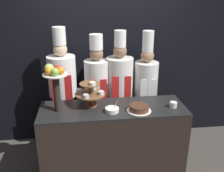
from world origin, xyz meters
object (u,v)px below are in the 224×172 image
Objects in this scene: cake_round at (139,108)px; chef_left at (63,88)px; chef_center_right at (120,88)px; tiered_stand at (90,92)px; fruit_pedestal at (55,79)px; serving_bowl_near at (112,110)px; cup_white at (173,105)px; chef_right at (146,88)px; chef_center_left at (97,89)px.

chef_left is (-0.94, 0.72, 0.03)m from cake_round.
chef_center_right is at bearing -0.00° from chef_left.
tiered_stand is 0.65× the size of fruit_pedestal.
serving_bowl_near is 0.09× the size of chef_left.
fruit_pedestal is 6.66× the size of cup_white.
cup_white is 1.54m from chef_left.
fruit_pedestal is at bearing -154.31° from chef_right.
serving_bowl_near is at bearing -9.39° from fruit_pedestal.
cup_white is at bearing -3.20° from fruit_pedestal.
cup_white is (0.44, 0.05, 0.00)m from cake_round.
chef_center_left is at bearing -0.00° from chef_left.
chef_center_left is at bearing 48.92° from fruit_pedestal.
chef_center_left is (0.52, 0.60, -0.38)m from fruit_pedestal.
cup_white is at bearing -25.99° from chef_left.
chef_center_right reaches higher than chef_center_left.
cake_round is at bearing -110.09° from chef_right.
chef_right reaches higher than chef_center_left.
chef_center_left is at bearing -179.99° from chef_right.
chef_right reaches higher than fruit_pedestal.
tiered_stand is at bearing -103.08° from chef_center_left.
chef_left is (0.03, 0.60, -0.34)m from fruit_pedestal.
tiered_stand is at bearing 141.19° from serving_bowl_near.
cake_round is at bearing -3.06° from serving_bowl_near.
serving_bowl_near is at bearing -177.88° from cup_white.
cup_white is 0.70m from chef_right.
cake_round is at bearing -7.31° from fruit_pedestal.
chef_left is at bearing 180.00° from chef_center_left.
serving_bowl_near is at bearing -38.81° from tiered_stand.
cup_white is at bearing -49.76° from chef_center_right.
chef_right is at bearing 69.91° from cake_round.
fruit_pedestal reaches higher than cup_white.
tiered_stand is at bearing -148.95° from chef_right.
chef_center_left is at bearing 143.10° from cup_white.
chef_right is at bearing 0.00° from chef_left.
cup_white is 0.05× the size of chef_left.
fruit_pedestal is at bearing -167.09° from tiered_stand.
fruit_pedestal is 1.96× the size of cake_round.
chef_center_right is (0.20, 0.70, 0.00)m from serving_bowl_near.
fruit_pedestal reaches higher than serving_bowl_near.
chef_center_left is (-0.46, 0.72, -0.01)m from cake_round.
chef_left is 1.04× the size of chef_right.
chef_center_left is (-0.90, 0.68, -0.01)m from cup_white.
chef_right is at bearing 0.01° from chef_center_right.
chef_center_left is at bearing 100.60° from serving_bowl_near.
chef_left is (-0.37, 0.50, -0.12)m from tiered_stand.
fruit_pedestal is 0.32× the size of chef_right.
cake_round is (0.57, -0.22, -0.15)m from tiered_stand.
tiered_stand is at bearing 159.22° from cake_round.
fruit_pedestal is 0.33× the size of chef_center_left.
chef_right reaches higher than cake_round.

